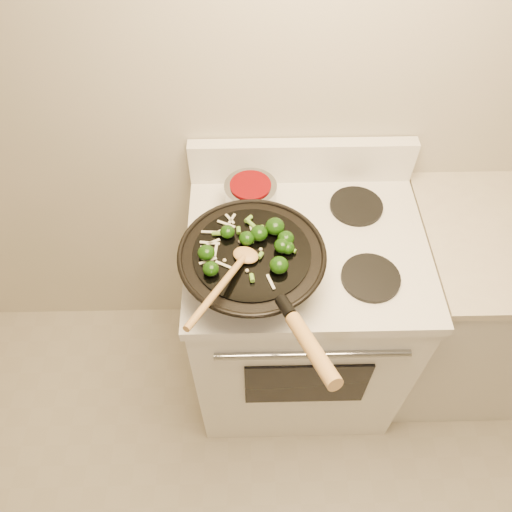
{
  "coord_description": "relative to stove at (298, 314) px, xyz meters",
  "views": [
    {
      "loc": [
        -0.28,
        0.15,
        2.16
      ],
      "look_at": [
        -0.27,
        1.03,
        1.03
      ],
      "focal_mm": 35.0,
      "sensor_mm": 36.0,
      "label": 1
    }
  ],
  "objects": [
    {
      "name": "wooden_spoon",
      "position": [
        -0.24,
        -0.25,
        0.62
      ],
      "size": [
        0.2,
        0.32,
        0.09
      ],
      "color": "#B08245",
      "rests_on": "wok"
    },
    {
      "name": "saucepan",
      "position": [
        -0.18,
        0.15,
        0.51
      ],
      "size": [
        0.17,
        0.27,
        0.1
      ],
      "color": "#96999E",
      "rests_on": "stove"
    },
    {
      "name": "wok",
      "position": [
        -0.18,
        -0.16,
        0.53
      ],
      "size": [
        0.42,
        0.68,
        0.28
      ],
      "color": "black",
      "rests_on": "stove"
    },
    {
      "name": "stove",
      "position": [
        0.0,
        0.0,
        0.0
      ],
      "size": [
        0.78,
        0.67,
        1.08
      ],
      "color": "white",
      "rests_on": "ground"
    },
    {
      "name": "stirfry",
      "position": [
        -0.16,
        -0.14,
        0.61
      ],
      "size": [
        0.27,
        0.28,
        0.05
      ],
      "color": "black",
      "rests_on": "wok"
    },
    {
      "name": "counter_unit",
      "position": [
        0.81,
        0.03,
        -0.01
      ],
      "size": [
        0.83,
        0.62,
        0.91
      ],
      "color": "silver",
      "rests_on": "ground"
    }
  ]
}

